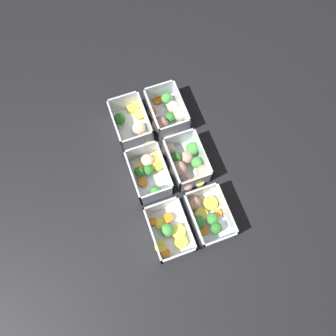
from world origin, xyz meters
TOP-DOWN VIEW (x-y plane):
  - ground_plane at (0.00, 0.00)m, footprint 4.00×4.00m
  - container_near_left at (-0.17, -0.05)m, footprint 0.17×0.11m
  - container_near_center at (-0.01, -0.06)m, footprint 0.15×0.11m
  - container_near_right at (0.17, -0.06)m, footprint 0.15×0.11m
  - container_far_left at (-0.16, 0.06)m, footprint 0.17×0.14m
  - container_far_center at (0.00, 0.05)m, footprint 0.17×0.13m
  - container_far_right at (0.16, 0.05)m, footprint 0.15×0.10m

SIDE VIEW (x-z plane):
  - ground_plane at x=0.00m, z-range 0.00..0.00m
  - container_near_right at x=0.17m, z-range -0.01..0.06m
  - container_near_left at x=-0.17m, z-range -0.01..0.06m
  - container_far_right at x=0.16m, z-range -0.01..0.06m
  - container_near_center at x=-0.01m, z-range -0.01..0.06m
  - container_far_left at x=-0.16m, z-range -0.01..0.06m
  - container_far_center at x=0.00m, z-range -0.01..0.07m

